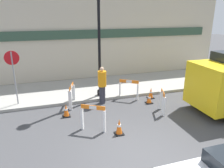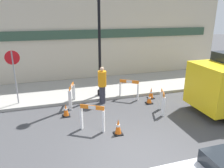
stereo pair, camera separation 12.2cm
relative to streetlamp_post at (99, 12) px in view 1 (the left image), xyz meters
name	(u,v)px [view 1 (the left image)]	position (x,y,z in m)	size (l,w,h in m)	color
ground_plane	(143,158)	(-0.01, -4.97, -4.04)	(60.00, 60.00, 0.00)	#424244
sidewalk_slab	(94,88)	(-0.01, 1.31, -3.97)	(18.00, 3.56, 0.14)	#9E9B93
storefront_facade	(86,35)	(-0.01, 3.16, -1.29)	(18.00, 0.22, 5.50)	#BCB29E
streetlamp_post	(99,12)	(0.00, 0.00, 0.00)	(0.44, 0.44, 6.16)	black
stop_sign	(13,69)	(-3.77, 0.06, -2.32)	(0.60, 0.06, 2.37)	gray
barricade_0	(72,94)	(-1.46, -0.62, -3.49)	(0.40, 0.90, 1.01)	white
barricade_1	(93,117)	(-1.03, -3.00, -3.51)	(0.82, 0.57, 0.97)	white
barricade_2	(162,101)	(2.05, -2.42, -3.54)	(0.37, 0.71, 0.96)	white
barricade_3	(129,89)	(1.27, -0.62, -3.51)	(0.84, 0.64, 0.97)	white
traffic_cone_0	(149,99)	(1.98, -1.38, -3.81)	(0.30, 0.30, 0.48)	black
traffic_cone_1	(66,111)	(-1.83, -1.60, -3.79)	(0.30, 0.30, 0.53)	black
traffic_cone_2	(151,93)	(2.34, -0.84, -3.78)	(0.30, 0.30, 0.55)	black
traffic_cone_3	(119,127)	(-0.24, -3.52, -3.76)	(0.30, 0.30, 0.57)	black
person_worker	(102,84)	(-0.08, -0.72, -3.12)	(0.51, 0.51, 1.73)	#33333D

